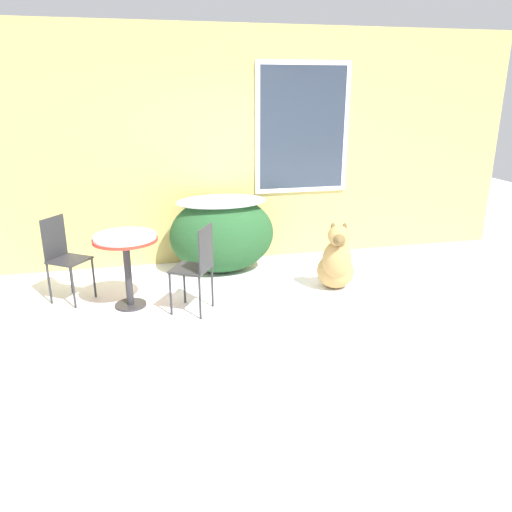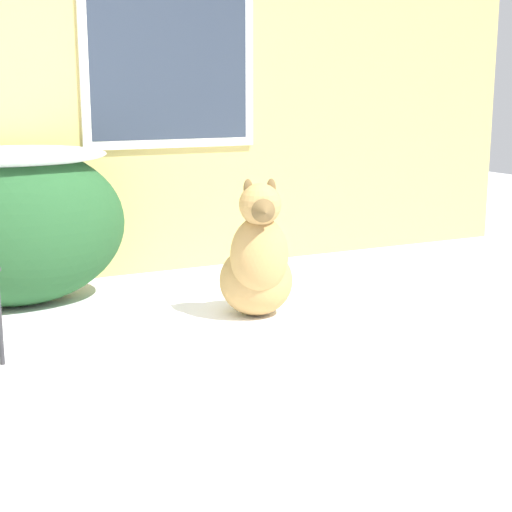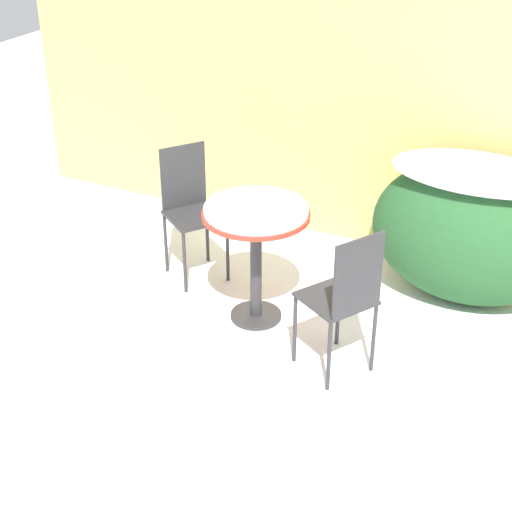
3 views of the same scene
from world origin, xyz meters
name	(u,v)px [view 2 (image 2 of 3)]	position (x,y,z in m)	size (l,w,h in m)	color
ground_plane	(136,392)	(0.00, 0.00, 0.00)	(16.00, 16.00, 0.00)	white
house_wall	(33,57)	(0.06, 2.20, 1.52)	(8.00, 0.10, 3.00)	tan
shrub_left	(18,221)	(-0.18, 1.70, 0.52)	(1.32, 0.82, 0.98)	#235128
dog	(257,264)	(1.00, 0.80, 0.32)	(0.54, 0.66, 0.83)	tan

